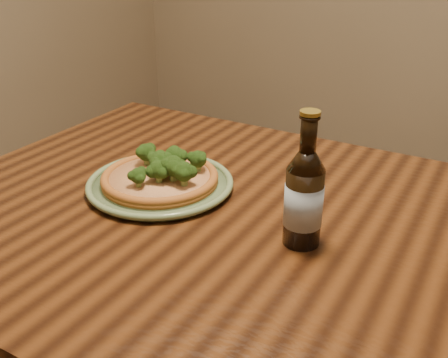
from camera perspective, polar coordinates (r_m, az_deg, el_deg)
The scene contains 4 objects.
table at distance 0.97m, azimuth 11.44°, elevation -11.44°, with size 1.60×0.90×0.75m.
plate at distance 1.07m, azimuth -6.96°, elevation -0.52°, with size 0.30×0.30×0.02m.
pizza at distance 1.07m, azimuth -6.83°, elevation 0.41°, with size 0.24×0.24×0.07m.
beer_bottle at distance 0.86m, azimuth 8.70°, elevation -1.95°, with size 0.06×0.06×0.23m.
Camera 1 is at (0.21, -0.65, 1.23)m, focal length 42.00 mm.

